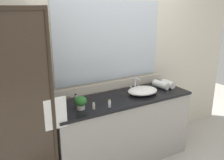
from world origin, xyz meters
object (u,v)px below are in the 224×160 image
at_px(sink_basin, 143,91).
at_px(faucet, 135,86).
at_px(amenity_bottle_lotion, 109,104).
at_px(amenity_bottle_body_wash, 76,97).
at_px(potted_plant, 81,102).
at_px(amenity_bottle_shampoo, 94,106).
at_px(soap_dish, 60,106).
at_px(rolled_towel_near_edge, 168,84).
at_px(rolled_towel_middle, 161,85).

xyz_separation_m(sink_basin, faucet, (0.00, 0.17, 0.02)).
distance_m(amenity_bottle_lotion, amenity_bottle_body_wash, 0.46).
xyz_separation_m(potted_plant, amenity_bottle_shampoo, (0.12, -0.07, -0.05)).
bearing_deg(sink_basin, amenity_bottle_lotion, -164.10).
distance_m(soap_dish, amenity_bottle_body_wash, 0.25).
bearing_deg(rolled_towel_near_edge, potted_plant, -176.32).
bearing_deg(amenity_bottle_shampoo, amenity_bottle_body_wash, 102.32).
bearing_deg(sink_basin, amenity_bottle_shampoo, -170.61).
height_order(sink_basin, amenity_bottle_lotion, amenity_bottle_lotion).
bearing_deg(rolled_towel_near_edge, sink_basin, -175.65).
distance_m(soap_dish, rolled_towel_middle, 1.42).
xyz_separation_m(amenity_bottle_lotion, rolled_towel_near_edge, (1.05, 0.20, 0.01)).
height_order(amenity_bottle_body_wash, rolled_towel_middle, rolled_towel_middle).
bearing_deg(soap_dish, amenity_bottle_lotion, -30.29).
bearing_deg(amenity_bottle_body_wash, amenity_bottle_shampoo, -77.68).
relative_size(potted_plant, soap_dish, 1.49).
bearing_deg(amenity_bottle_lotion, rolled_towel_near_edge, 10.89).
distance_m(potted_plant, amenity_bottle_body_wash, 0.27).
relative_size(sink_basin, amenity_bottle_shampoo, 5.19).
distance_m(sink_basin, amenity_bottle_lotion, 0.61).
relative_size(sink_basin, amenity_bottle_body_wash, 4.97).
bearing_deg(amenity_bottle_body_wash, sink_basin, -14.43).
relative_size(soap_dish, rolled_towel_middle, 0.44).
xyz_separation_m(amenity_bottle_body_wash, rolled_towel_near_edge, (1.30, -0.18, 0.01)).
bearing_deg(soap_dish, amenity_bottle_shampoo, -38.13).
bearing_deg(potted_plant, amenity_bottle_shampoo, -31.16).
bearing_deg(potted_plant, amenity_bottle_body_wash, 79.66).
distance_m(amenity_bottle_lotion, rolled_towel_middle, 0.97).
distance_m(potted_plant, rolled_towel_near_edge, 1.35).
relative_size(faucet, potted_plant, 1.19).
height_order(sink_basin, amenity_bottle_shampoo, sink_basin).
height_order(sink_basin, amenity_bottle_body_wash, sink_basin).
relative_size(soap_dish, amenity_bottle_lotion, 1.11).
bearing_deg(amenity_bottle_lotion, rolled_towel_middle, 13.45).
xyz_separation_m(soap_dish, amenity_bottle_lotion, (0.48, -0.28, 0.03)).
bearing_deg(rolled_towel_near_edge, amenity_bottle_lotion, -169.11).
bearing_deg(faucet, amenity_bottle_body_wash, 176.69).
xyz_separation_m(potted_plant, amenity_bottle_lotion, (0.30, -0.12, -0.04)).
bearing_deg(soap_dish, rolled_towel_middle, -2.29).
bearing_deg(potted_plant, rolled_towel_middle, 5.05).
height_order(amenity_bottle_body_wash, amenity_bottle_shampoo, amenity_bottle_body_wash).
height_order(faucet, amenity_bottle_shampoo, faucet).
height_order(faucet, rolled_towel_near_edge, faucet).
bearing_deg(amenity_bottle_body_wash, rolled_towel_near_edge, -7.87).
bearing_deg(faucet, rolled_towel_middle, -17.07).
bearing_deg(amenity_bottle_lotion, sink_basin, 15.90).
height_order(potted_plant, amenity_bottle_shampoo, potted_plant).
xyz_separation_m(potted_plant, rolled_towel_near_edge, (1.35, 0.09, -0.03)).
xyz_separation_m(amenity_bottle_lotion, amenity_bottle_shampoo, (-0.18, 0.04, -0.01)).
xyz_separation_m(faucet, rolled_towel_near_edge, (0.46, -0.13, -0.01)).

